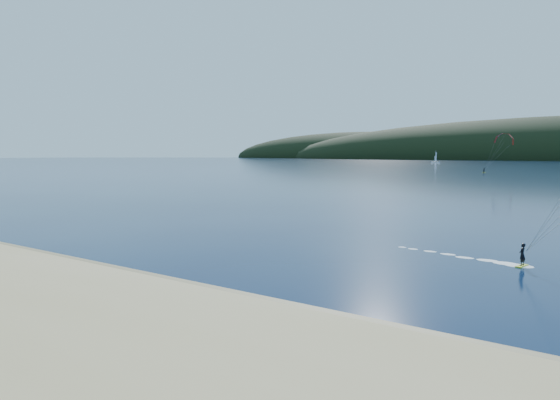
% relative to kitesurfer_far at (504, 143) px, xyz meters
% --- Properties ---
extents(ground, '(1800.00, 1800.00, 0.00)m').
position_rel_kitesurfer_far_xyz_m(ground, '(24.12, -200.80, -12.13)').
color(ground, '#071233').
rests_on(ground, ground).
extents(wet_sand, '(220.00, 2.50, 0.10)m').
position_rel_kitesurfer_far_xyz_m(wet_sand, '(24.12, -196.30, -12.08)').
color(wet_sand, '#8B7950').
rests_on(wet_sand, ground).
extents(kitesurfer_far, '(12.21, 4.89, 14.56)m').
position_rel_kitesurfer_far_xyz_m(kitesurfer_far, '(0.00, 0.00, 0.00)').
color(kitesurfer_far, '#B6D018').
rests_on(kitesurfer_far, ground).
extents(sailboat, '(7.12, 4.66, 10.29)m').
position_rel_kitesurfer_far_xyz_m(sailboat, '(-95.96, 203.64, -11.37)').
color(sailboat, white).
rests_on(sailboat, ground).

